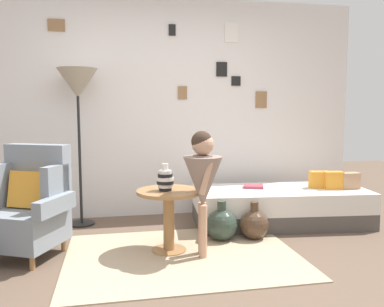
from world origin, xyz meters
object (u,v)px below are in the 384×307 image
at_px(side_table, 169,208).
at_px(demijohn_near, 221,224).
at_px(demijohn_far, 254,224).
at_px(daybed, 280,206).
at_px(floor_lamp, 78,89).
at_px(person_child, 203,177).
at_px(book_on_daybed, 253,187).
at_px(vase_striped, 165,180).
at_px(armchair, 28,206).

distance_m(side_table, demijohn_near, 0.64).
bearing_deg(demijohn_far, daybed, 43.45).
relative_size(daybed, floor_lamp, 1.14).
bearing_deg(side_table, floor_lamp, 128.99).
xyz_separation_m(person_child, demijohn_far, (0.61, 0.36, -0.55)).
xyz_separation_m(floor_lamp, book_on_daybed, (1.91, -0.30, -1.09)).
bearing_deg(person_child, vase_striped, 152.68).
distance_m(person_child, demijohn_far, 0.89).
relative_size(daybed, vase_striped, 8.14).
bearing_deg(side_table, book_on_daybed, 34.62).
height_order(side_table, book_on_daybed, side_table).
bearing_deg(armchair, side_table, -7.75).
xyz_separation_m(book_on_daybed, demijohn_near, (-0.52, -0.53, -0.26)).
height_order(armchair, person_child, person_child).
relative_size(person_child, demijohn_far, 2.93).
relative_size(daybed, side_table, 3.43).
distance_m(daybed, floor_lamp, 2.58).
relative_size(armchair, demijohn_near, 2.47).
bearing_deg(daybed, armchair, -169.85).
bearing_deg(vase_striped, floor_lamp, 127.35).
relative_size(book_on_daybed, demijohn_near, 0.56).
distance_m(demijohn_near, demijohn_far, 0.33).
height_order(armchair, demijohn_near, armchair).
height_order(demijohn_near, demijohn_far, demijohn_near).
bearing_deg(demijohn_near, person_child, -125.96).
xyz_separation_m(side_table, vase_striped, (-0.03, -0.02, 0.26)).
bearing_deg(floor_lamp, vase_striped, -52.65).
bearing_deg(book_on_daybed, side_table, -145.38).
height_order(person_child, demijohn_far, person_child).
bearing_deg(side_table, armchair, 172.25).
distance_m(person_child, demijohn_near, 0.72).
bearing_deg(demijohn_near, floor_lamp, 149.16).
bearing_deg(armchair, vase_striped, -8.91).
relative_size(side_table, person_child, 0.52).
relative_size(side_table, floor_lamp, 0.33).
height_order(person_child, book_on_daybed, person_child).
distance_m(daybed, person_child, 1.44).
relative_size(book_on_daybed, demijohn_far, 0.59).
height_order(vase_striped, floor_lamp, floor_lamp).
distance_m(vase_striped, book_on_daybed, 1.36).
bearing_deg(armchair, person_child, -12.96).
distance_m(armchair, person_child, 1.55).
relative_size(side_table, book_on_daybed, 2.61).
distance_m(vase_striped, demijohn_far, 1.06).
height_order(daybed, vase_striped, vase_striped).
height_order(daybed, floor_lamp, floor_lamp).
bearing_deg(demijohn_far, book_on_daybed, 71.05).
distance_m(armchair, vase_striped, 1.22).
relative_size(armchair, vase_striped, 4.01).
bearing_deg(demijohn_near, armchair, -178.70).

